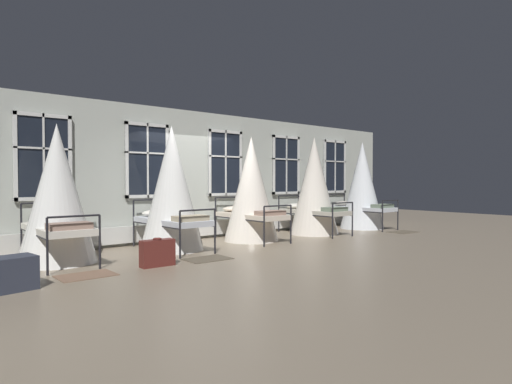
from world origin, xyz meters
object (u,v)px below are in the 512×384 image
suitcase_dark (157,253)px  cot_sixth (362,186)px  cot_fifth (314,187)px  cot_third (172,189)px  cot_second (57,195)px  cot_fourth (251,190)px  travel_trunk (7,274)px

suitcase_dark → cot_sixth: bearing=11.4°
cot_fifth → suitcase_dark: cot_fifth is taller
cot_third → cot_sixth: (6.32, 0.01, 0.02)m
cot_second → suitcase_dark: 2.03m
cot_third → cot_sixth: 6.32m
cot_fourth → suitcase_dark: cot_fourth is taller
cot_fifth → suitcase_dark: bearing=103.9°
cot_sixth → suitcase_dark: size_ratio=4.57×
cot_fourth → travel_trunk: (-5.31, -1.65, -0.97)m
cot_fourth → cot_fifth: cot_fifth is taller
cot_fifth → cot_sixth: cot_fifth is taller
cot_sixth → suitcase_dark: bearing=99.8°
cot_third → cot_sixth: cot_sixth is taller
cot_third → travel_trunk: (-3.20, -1.60, -1.02)m
cot_third → travel_trunk: size_ratio=3.96×
travel_trunk → cot_second: bearing=57.5°
cot_second → cot_fifth: cot_fifth is taller
suitcase_dark → travel_trunk: 2.21m
cot_third → cot_fifth: size_ratio=0.99×
cot_fifth → suitcase_dark: (-5.19, -1.33, -1.03)m
cot_fourth → cot_second: bearing=92.2°
cot_fifth → cot_sixth: size_ratio=1.00×
cot_third → suitcase_dark: cot_third is taller
suitcase_dark → travel_trunk: size_ratio=0.88×
travel_trunk → cot_sixth: bearing=9.6°
suitcase_dark → cot_third: bearing=54.4°
cot_fourth → cot_third: bearing=92.7°
cot_second → cot_third: bearing=-89.4°
cot_fourth → cot_sixth: (4.21, -0.03, 0.06)m
cot_third → suitcase_dark: bearing=142.2°
cot_sixth → travel_trunk: (-9.52, -1.62, -1.03)m
cot_third → cot_fourth: (2.11, 0.05, -0.04)m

